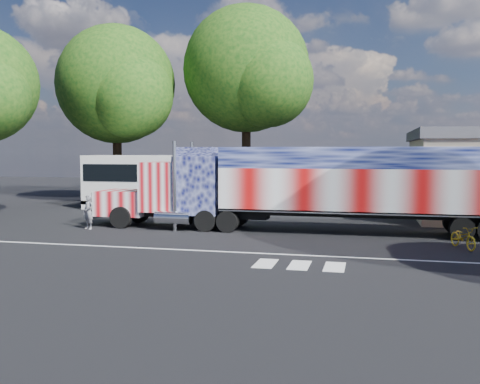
% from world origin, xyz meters
% --- Properties ---
extents(ground, '(100.00, 100.00, 0.00)m').
position_xyz_m(ground, '(0.00, 0.00, 0.00)').
color(ground, black).
extents(lane_markings, '(30.00, 2.67, 0.01)m').
position_xyz_m(lane_markings, '(1.71, -3.77, 0.01)').
color(lane_markings, silver).
rests_on(lane_markings, ground).
extents(semi_truck, '(20.88, 3.30, 4.45)m').
position_xyz_m(semi_truck, '(3.40, 3.12, 2.29)').
color(semi_truck, black).
rests_on(semi_truck, ground).
extents(coach_bus, '(12.62, 2.94, 3.67)m').
position_xyz_m(coach_bus, '(-6.40, 10.92, 1.90)').
color(coach_bus, silver).
rests_on(coach_bus, ground).
extents(woman, '(0.76, 0.65, 1.76)m').
position_xyz_m(woman, '(-7.49, 1.31, 0.88)').
color(woman, slate).
rests_on(woman, ground).
extents(bicycle, '(1.24, 1.88, 0.94)m').
position_xyz_m(bicycle, '(10.04, -0.09, 0.47)').
color(bicycle, gold).
rests_on(bicycle, ground).
extents(tree_nw_a, '(9.70, 9.24, 13.80)m').
position_xyz_m(tree_nw_a, '(-12.97, 15.88, 9.12)').
color(tree_nw_a, black).
rests_on(tree_nw_a, ground).
extents(tree_n_mid, '(10.42, 9.93, 15.36)m').
position_xyz_m(tree_n_mid, '(-3.06, 18.45, 10.33)').
color(tree_n_mid, black).
rests_on(tree_n_mid, ground).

